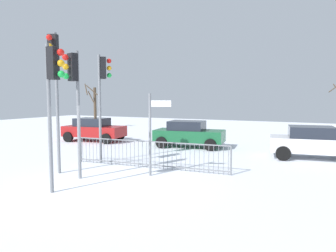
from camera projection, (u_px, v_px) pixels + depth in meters
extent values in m
plane|color=white|center=(105.00, 186.00, 9.77)|extent=(60.00, 60.00, 0.00)
cylinder|color=slate|center=(79.00, 116.00, 10.45)|extent=(0.11, 0.11, 4.30)
cube|color=black|center=(73.00, 67.00, 10.19)|extent=(0.37, 0.31, 0.90)
sphere|color=red|center=(65.00, 57.00, 9.99)|extent=(0.20, 0.20, 0.20)
sphere|color=orange|center=(66.00, 67.00, 10.02)|extent=(0.20, 0.20, 0.20)
sphere|color=green|center=(66.00, 76.00, 10.04)|extent=(0.20, 0.20, 0.20)
cylinder|color=slate|center=(50.00, 120.00, 8.89)|extent=(0.11, 0.11, 4.26)
cube|color=black|center=(53.00, 63.00, 8.71)|extent=(0.29, 0.36, 0.90)
sphere|color=red|center=(61.00, 52.00, 8.63)|extent=(0.20, 0.20, 0.20)
sphere|color=orange|center=(61.00, 63.00, 8.65)|extent=(0.20, 0.20, 0.20)
sphere|color=green|center=(61.00, 74.00, 8.68)|extent=(0.20, 0.20, 0.20)
cylinder|color=slate|center=(57.00, 104.00, 11.19)|extent=(0.11, 0.11, 5.05)
cube|color=black|center=(53.00, 48.00, 10.85)|extent=(0.37, 0.31, 0.90)
sphere|color=red|center=(49.00, 37.00, 10.57)|extent=(0.20, 0.20, 0.20)
sphere|color=orange|center=(49.00, 46.00, 10.60)|extent=(0.20, 0.20, 0.20)
sphere|color=green|center=(50.00, 55.00, 10.63)|extent=(0.20, 0.20, 0.20)
cylinder|color=slate|center=(100.00, 109.00, 13.13)|extent=(0.11, 0.11, 4.55)
cube|color=black|center=(103.00, 68.00, 13.02)|extent=(0.38, 0.38, 0.90)
sphere|color=red|center=(109.00, 61.00, 13.07)|extent=(0.20, 0.20, 0.20)
sphere|color=orange|center=(109.00, 68.00, 13.09)|extent=(0.20, 0.20, 0.20)
sphere|color=green|center=(109.00, 75.00, 13.12)|extent=(0.20, 0.20, 0.20)
cylinder|color=slate|center=(150.00, 135.00, 10.93)|extent=(0.09, 0.09, 2.90)
cube|color=white|center=(161.00, 104.00, 10.79)|extent=(0.67, 0.27, 0.22)
cube|color=slate|center=(149.00, 141.00, 12.17)|extent=(6.42, 0.58, 0.04)
cube|color=slate|center=(149.00, 165.00, 12.25)|extent=(6.42, 0.58, 0.04)
cylinder|color=slate|center=(83.00, 150.00, 13.37)|extent=(0.02, 0.02, 1.05)
cylinder|color=slate|center=(86.00, 150.00, 13.30)|extent=(0.02, 0.02, 1.05)
cylinder|color=slate|center=(90.00, 150.00, 13.24)|extent=(0.02, 0.02, 1.05)
cylinder|color=slate|center=(93.00, 151.00, 13.17)|extent=(0.02, 0.02, 1.05)
cylinder|color=slate|center=(97.00, 151.00, 13.11)|extent=(0.02, 0.02, 1.05)
cylinder|color=slate|center=(100.00, 151.00, 13.04)|extent=(0.02, 0.02, 1.05)
cylinder|color=slate|center=(104.00, 151.00, 12.97)|extent=(0.02, 0.02, 1.05)
cylinder|color=slate|center=(108.00, 152.00, 12.91)|extent=(0.02, 0.02, 1.05)
cylinder|color=slate|center=(111.00, 152.00, 12.84)|extent=(0.02, 0.02, 1.05)
cylinder|color=slate|center=(115.00, 152.00, 12.78)|extent=(0.02, 0.02, 1.05)
cylinder|color=slate|center=(119.00, 152.00, 12.71)|extent=(0.02, 0.02, 1.05)
cylinder|color=slate|center=(123.00, 153.00, 12.65)|extent=(0.02, 0.02, 1.05)
cylinder|color=slate|center=(127.00, 153.00, 12.58)|extent=(0.02, 0.02, 1.05)
cylinder|color=slate|center=(131.00, 153.00, 12.51)|extent=(0.02, 0.02, 1.05)
cylinder|color=slate|center=(134.00, 154.00, 12.45)|extent=(0.02, 0.02, 1.05)
cylinder|color=slate|center=(138.00, 154.00, 12.38)|extent=(0.02, 0.02, 1.05)
cylinder|color=slate|center=(143.00, 154.00, 12.32)|extent=(0.02, 0.02, 1.05)
cylinder|color=slate|center=(147.00, 155.00, 12.25)|extent=(0.02, 0.02, 1.05)
cylinder|color=slate|center=(151.00, 155.00, 12.18)|extent=(0.02, 0.02, 1.05)
cylinder|color=slate|center=(155.00, 155.00, 12.12)|extent=(0.02, 0.02, 1.05)
cylinder|color=slate|center=(159.00, 155.00, 12.05)|extent=(0.02, 0.02, 1.05)
cylinder|color=slate|center=(163.00, 156.00, 11.99)|extent=(0.02, 0.02, 1.05)
cylinder|color=slate|center=(168.00, 156.00, 11.92)|extent=(0.02, 0.02, 1.05)
cylinder|color=slate|center=(172.00, 156.00, 11.86)|extent=(0.02, 0.02, 1.05)
cylinder|color=slate|center=(176.00, 157.00, 11.79)|extent=(0.02, 0.02, 1.05)
cylinder|color=slate|center=(181.00, 157.00, 11.72)|extent=(0.02, 0.02, 1.05)
cylinder|color=slate|center=(185.00, 157.00, 11.66)|extent=(0.02, 0.02, 1.05)
cylinder|color=slate|center=(190.00, 158.00, 11.59)|extent=(0.02, 0.02, 1.05)
cylinder|color=slate|center=(195.00, 158.00, 11.53)|extent=(0.02, 0.02, 1.05)
cylinder|color=slate|center=(199.00, 158.00, 11.46)|extent=(0.02, 0.02, 1.05)
cylinder|color=slate|center=(204.00, 159.00, 11.39)|extent=(0.02, 0.02, 1.05)
cylinder|color=slate|center=(209.00, 159.00, 11.33)|extent=(0.02, 0.02, 1.05)
cylinder|color=slate|center=(214.00, 159.00, 11.26)|extent=(0.02, 0.02, 1.05)
cylinder|color=slate|center=(218.00, 160.00, 11.20)|extent=(0.02, 0.02, 1.05)
cylinder|color=slate|center=(223.00, 160.00, 11.13)|extent=(0.02, 0.02, 1.05)
cylinder|color=slate|center=(228.00, 161.00, 11.07)|extent=(0.02, 0.02, 1.05)
cylinder|color=slate|center=(81.00, 150.00, 13.40)|extent=(0.06, 0.06, 1.05)
cylinder|color=slate|center=(231.00, 161.00, 11.03)|extent=(0.06, 0.06, 1.05)
cube|color=maroon|center=(94.00, 131.00, 19.79)|extent=(3.99, 2.20, 0.65)
cube|color=#1E232D|center=(92.00, 122.00, 19.79)|extent=(2.09, 1.74, 0.55)
cylinder|color=black|center=(120.00, 135.00, 20.19)|extent=(0.66, 0.30, 0.64)
cylinder|color=black|center=(106.00, 139.00, 18.59)|extent=(0.66, 0.30, 0.64)
cylinder|color=black|center=(84.00, 134.00, 21.05)|extent=(0.66, 0.30, 0.64)
cylinder|color=black|center=(68.00, 137.00, 19.45)|extent=(0.66, 0.30, 0.64)
cube|color=#195933|center=(189.00, 136.00, 17.37)|extent=(4.00, 2.20, 0.65)
cube|color=#1E232D|center=(187.00, 126.00, 17.36)|extent=(2.09, 1.74, 0.55)
cylinder|color=black|center=(216.00, 141.00, 17.77)|extent=(0.66, 0.31, 0.64)
cylinder|color=black|center=(210.00, 145.00, 16.16)|extent=(0.66, 0.31, 0.64)
cylinder|color=black|center=(171.00, 139.00, 18.63)|extent=(0.66, 0.31, 0.64)
cylinder|color=black|center=(162.00, 142.00, 17.02)|extent=(0.66, 0.31, 0.64)
cube|color=silver|center=(314.00, 145.00, 14.04)|extent=(4.01, 2.25, 0.65)
cube|color=#1E232D|center=(311.00, 132.00, 14.04)|extent=(2.10, 1.77, 0.55)
cylinder|color=black|center=(282.00, 147.00, 15.29)|extent=(0.67, 0.31, 0.64)
cylinder|color=black|center=(283.00, 153.00, 13.67)|extent=(0.67, 0.31, 0.64)
cylinder|color=#473828|center=(95.00, 108.00, 28.34)|extent=(0.26, 0.26, 3.69)
cylinder|color=#473828|center=(91.00, 97.00, 27.94)|extent=(0.90, 0.36, 1.03)
cylinder|color=#473828|center=(92.00, 90.00, 27.68)|extent=(1.13, 0.34, 0.92)
cylinder|color=#473828|center=(86.00, 89.00, 27.91)|extent=(1.22, 1.12, 1.07)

